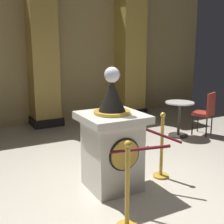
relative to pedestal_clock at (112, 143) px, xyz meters
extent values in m
plane|color=beige|center=(0.14, -0.22, -0.65)|extent=(10.38, 10.38, 0.00)
cube|color=tan|center=(0.14, 4.19, 1.14)|extent=(10.38, 0.16, 3.59)
cube|color=silver|center=(0.00, 0.00, -0.17)|extent=(0.66, 0.66, 0.96)
cube|color=silver|center=(0.00, 0.00, 0.36)|extent=(0.82, 0.82, 0.10)
cylinder|color=gold|center=(0.00, -0.34, -0.06)|extent=(0.39, 0.03, 0.39)
cylinder|color=black|center=(0.00, -0.33, -0.06)|extent=(0.44, 0.01, 0.44)
cylinder|color=gold|center=(0.00, 0.00, 0.43)|extent=(0.49, 0.49, 0.04)
cone|color=black|center=(0.00, 0.00, 0.66)|extent=(0.36, 0.36, 0.42)
cylinder|color=gold|center=(0.00, 0.00, 0.85)|extent=(0.03, 0.03, 0.05)
sphere|color=silver|center=(0.00, 0.00, 0.93)|extent=(0.21, 0.21, 0.21)
cylinder|color=gold|center=(-0.31, -0.92, -0.19)|extent=(0.05, 0.05, 0.92)
sphere|color=gold|center=(-0.31, -0.92, 0.31)|extent=(0.08, 0.08, 0.08)
cylinder|color=gold|center=(0.81, -0.05, -0.64)|extent=(0.24, 0.24, 0.03)
cylinder|color=gold|center=(0.81, -0.05, -0.19)|extent=(0.05, 0.05, 0.93)
sphere|color=gold|center=(0.81, -0.05, 0.31)|extent=(0.08, 0.08, 0.08)
cylinder|color=#591419|center=(-0.03, -0.70, 0.14)|extent=(0.47, 0.59, 0.21)
cylinder|color=#591419|center=(0.53, -0.27, 0.14)|extent=(0.47, 0.59, 0.21)
sphere|color=#591419|center=(0.25, -0.49, 0.05)|extent=(0.04, 0.04, 0.04)
cube|color=black|center=(2.62, 3.82, -0.55)|extent=(0.78, 0.78, 0.20)
cube|color=gold|center=(2.62, 3.82, 1.07)|extent=(0.68, 0.68, 3.45)
cube|color=black|center=(0.14, 3.82, -0.55)|extent=(0.74, 0.74, 0.20)
cube|color=gold|center=(0.14, 3.82, 1.07)|extent=(0.64, 0.64, 3.45)
cylinder|color=#332D28|center=(2.45, 1.45, -0.64)|extent=(0.43, 0.43, 0.03)
cylinder|color=#332D28|center=(2.45, 1.45, -0.28)|extent=(0.06, 0.06, 0.75)
cylinder|color=silver|center=(2.45, 1.45, 0.10)|extent=(0.62, 0.62, 0.03)
cylinder|color=black|center=(3.08, 1.51, -0.43)|extent=(0.03, 0.03, 0.45)
cylinder|color=black|center=(2.78, 1.38, -0.43)|extent=(0.03, 0.03, 0.45)
cylinder|color=black|center=(3.21, 1.22, -0.43)|extent=(0.03, 0.03, 0.45)
cylinder|color=black|center=(2.91, 1.09, -0.43)|extent=(0.03, 0.03, 0.45)
cube|color=maroon|center=(3.00, 1.30, -0.17)|extent=(0.53, 0.53, 0.06)
cube|color=maroon|center=(3.06, 1.15, 0.08)|extent=(0.39, 0.21, 0.45)
camera|label=1|loc=(-1.82, -3.37, 1.28)|focal=47.31mm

